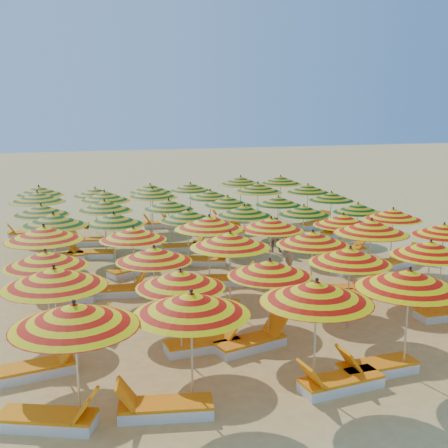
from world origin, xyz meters
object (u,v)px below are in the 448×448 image
(lounger_11, at_px, (326,296))
(umbrella_19, at_px, (133,234))
(umbrella_30, at_px, (41,210))
(umbrella_38, at_px, (152,193))
(umbrella_36, at_px, (37,197))
(umbrella_0, at_px, (74,315))
(umbrella_34, at_px, (278,201))
(lounger_1, at_px, (163,408))
(umbrella_9, at_px, (350,256))
(umbrella_47, at_px, (280,180))
(umbrella_3, at_px, (409,279))
(lounger_29, at_px, (222,232))
(umbrella_15, at_px, (313,238))
(lounger_9, at_px, (75,325))
(umbrella_1, at_px, (191,304))
(umbrella_26, at_px, (188,215))
(umbrella_12, at_px, (46,259))
(umbrella_29, at_px, (358,208))
(lounger_0, at_px, (50,419))
(lounger_6, at_px, (252,342))
(lounger_10, at_px, (207,306))
(beachgoer_a, at_px, (289,253))
(umbrella_10, at_px, (431,249))
(umbrella_37, at_px, (104,196))
(umbrella_20, at_px, (209,223))
(umbrella_39, at_px, (210,194))
(lounger_2, at_px, (339,382))
(umbrella_6, at_px, (54,277))
(umbrella_13, at_px, (154,254))
(lounger_14, at_px, (118,290))
(umbrella_16, at_px, (371,227))
(lounger_32, at_px, (27,233))
(lounger_23, at_px, (185,247))
(umbrella_46, at_px, (241,181))
(lounger_25, at_px, (287,238))
(lounger_31, at_px, (315,224))
(lounger_30, at_px, (247,231))
(umbrella_17, at_px, (444,230))
(beachgoer_b, at_px, (274,234))
(umbrella_2, at_px, (317,292))
(lounger_26, at_px, (337,233))
(lounger_19, at_px, (203,260))
(umbrella_7, at_px, (180,279))
(lounger_34, at_px, (179,223))
(lounger_5, at_px, (204,344))
(lounger_35, at_px, (228,219))
(umbrella_44, at_px, (150,188))
(lounger_27, at_px, (53,241))
(lounger_28, at_px, (91,241))
(umbrella_23, at_px, (393,214))
(umbrella_45, at_px, (190,187))
(lounger_16, at_px, (353,268))
(umbrella_14, at_px, (230,240))
(umbrella_27, at_px, (244,211))
(umbrella_40, at_px, (258,187))
(lounger_33, at_px, (161,224))
(lounger_22, at_px, (90,254))
(lounger_20, at_px, (345,250))

(lounger_11, bearing_deg, umbrella_19, -13.98)
(umbrella_30, bearing_deg, umbrella_38, 26.51)
(umbrella_36, bearing_deg, umbrella_0, -88.59)
(umbrella_34, relative_size, lounger_1, 1.23)
(umbrella_9, relative_size, umbrella_47, 0.97)
(umbrella_3, bearing_deg, lounger_29, 87.16)
(umbrella_15, xyz_separation_m, lounger_9, (-6.54, 0.07, -1.76))
(umbrella_1, distance_m, umbrella_26, 9.44)
(umbrella_12, distance_m, umbrella_47, 16.34)
(umbrella_29, relative_size, lounger_0, 1.32)
(lounger_6, bearing_deg, lounger_10, 82.78)
(beachgoer_a, bearing_deg, umbrella_10, 24.37)
(umbrella_37, height_order, umbrella_47, umbrella_47)
(beachgoer_a, bearing_deg, umbrella_20, -71.47)
(umbrella_39, height_order, lounger_2, umbrella_39)
(umbrella_6, distance_m, umbrella_13, 3.22)
(umbrella_30, distance_m, lounger_14, 5.47)
(umbrella_16, xyz_separation_m, umbrella_47, (2.41, 11.57, -0.06))
(lounger_32, bearing_deg, lounger_23, 133.38)
(lounger_1, bearing_deg, umbrella_13, -87.62)
(umbrella_19, bearing_deg, umbrella_46, 53.49)
(lounger_25, relative_size, lounger_31, 1.00)
(lounger_30, bearing_deg, lounger_0, 32.25)
(umbrella_47, bearing_deg, lounger_6, -117.01)
(umbrella_17, distance_m, umbrella_29, 4.49)
(umbrella_13, relative_size, lounger_25, 1.14)
(umbrella_3, bearing_deg, beachgoer_b, 80.98)
(umbrella_19, bearing_deg, umbrella_2, -72.39)
(umbrella_30, height_order, lounger_26, umbrella_30)
(lounger_26, bearing_deg, lounger_6, 32.46)
(umbrella_3, bearing_deg, lounger_19, 99.03)
(umbrella_7, distance_m, lounger_0, 3.88)
(lounger_34, bearing_deg, lounger_1, 67.75)
(umbrella_10, distance_m, lounger_5, 6.40)
(lounger_25, bearing_deg, lounger_35, -54.63)
(umbrella_44, bearing_deg, umbrella_17, -59.72)
(lounger_5, distance_m, lounger_27, 12.18)
(lounger_6, distance_m, lounger_34, 14.25)
(umbrella_36, height_order, lounger_28, umbrella_36)
(umbrella_23, bearing_deg, umbrella_45, 116.66)
(umbrella_7, relative_size, lounger_6, 1.33)
(lounger_28, bearing_deg, beachgoer_a, 147.43)
(umbrella_1, xyz_separation_m, lounger_9, (-1.78, 4.42, -1.85))
(umbrella_34, xyz_separation_m, lounger_25, (0.51, 0.13, -1.62))
(lounger_16, bearing_deg, umbrella_15, 24.54)
(umbrella_14, xyz_separation_m, umbrella_27, (2.21, 4.68, -0.13))
(umbrella_40, xyz_separation_m, lounger_33, (-3.88, 2.52, -1.89))
(umbrella_23, distance_m, lounger_22, 11.09)
(lounger_27, bearing_deg, umbrella_39, -159.45)
(lounger_20, height_order, beachgoer_b, beachgoer_b)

